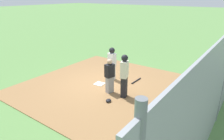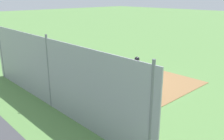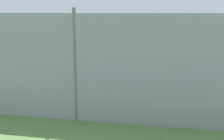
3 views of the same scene
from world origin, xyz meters
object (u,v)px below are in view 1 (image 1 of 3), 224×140
object	(u,v)px
catcher	(110,76)
baseball_bat	(136,81)
catcher_mask	(109,101)
home_plate	(99,84)
runner	(112,61)
umpire	(124,75)

from	to	relation	value
catcher	baseball_bat	world-z (taller)	catcher
baseball_bat	catcher_mask	distance (m)	2.45
home_plate	catcher	size ratio (longest dim) A/B	0.29
catcher	runner	xyz separation A→B (m)	(1.28, 0.79, 0.15)
catcher	umpire	xyz separation A→B (m)	(0.03, -0.72, 0.19)
catcher	catcher_mask	distance (m)	1.13
baseball_bat	catcher_mask	bearing A→B (deg)	-176.05
catcher	runner	size ratio (longest dim) A/B	0.93
umpire	runner	xyz separation A→B (m)	(1.24, 1.51, -0.04)
umpire	runner	world-z (taller)	umpire
runner	baseball_bat	size ratio (longest dim) A/B	1.95
baseball_bat	runner	bearing A→B (deg)	112.27
catcher_mask	runner	bearing A→B (deg)	32.34
catcher	umpire	distance (m)	0.74
home_plate	umpire	size ratio (longest dim) A/B	0.24
baseball_bat	umpire	bearing A→B (deg)	-166.89
runner	baseball_bat	bearing A→B (deg)	126.07
catcher	baseball_bat	xyz separation A→B (m)	(1.72, -0.37, -0.75)
umpire	catcher_mask	world-z (taller)	umpire
catcher	catcher_mask	world-z (taller)	catcher
catcher_mask	umpire	bearing A→B (deg)	-17.58
catcher	catcher_mask	size ratio (longest dim) A/B	6.34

